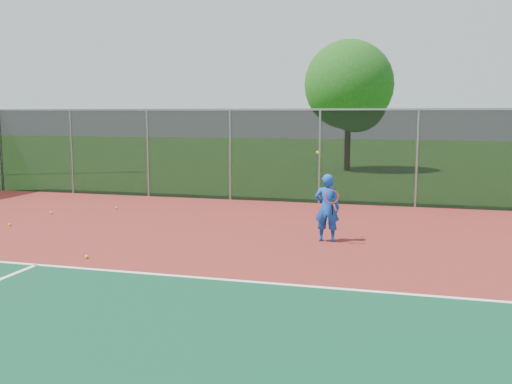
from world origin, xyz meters
TOP-DOWN VIEW (x-y plane):
  - ground at (0.00, 0.00)m, footprint 120.00×120.00m
  - court_apron at (0.00, 2.00)m, footprint 30.00×20.00m
  - fence_back at (0.00, 12.00)m, footprint 30.00×0.06m
  - tennis_player at (-1.96, 6.51)m, footprint 0.59×0.60m
  - practice_ball_1 at (-10.08, 6.14)m, footprint 0.07×0.07m
  - practice_ball_2 at (-6.36, 3.71)m, footprint 0.07×0.07m
  - practice_ball_5 at (-10.15, 7.99)m, footprint 0.07×0.07m
  - practice_ball_7 at (-8.75, 9.25)m, footprint 0.07×0.07m
  - tree_back_left at (-3.21, 23.10)m, footprint 4.48×4.48m

SIDE VIEW (x-z plane):
  - ground at x=0.00m, z-range 0.00..0.00m
  - court_apron at x=0.00m, z-range 0.00..0.02m
  - practice_ball_1 at x=-10.08m, z-range 0.02..0.09m
  - practice_ball_2 at x=-6.36m, z-range 0.02..0.09m
  - practice_ball_5 at x=-10.15m, z-range 0.02..0.09m
  - practice_ball_7 at x=-8.75m, z-range 0.02..0.09m
  - tennis_player at x=-1.96m, z-range -0.23..1.81m
  - fence_back at x=0.00m, z-range 0.05..3.08m
  - tree_back_left at x=-3.21m, z-range 0.84..7.42m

